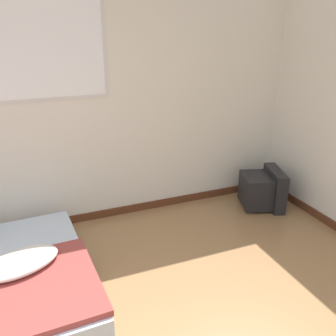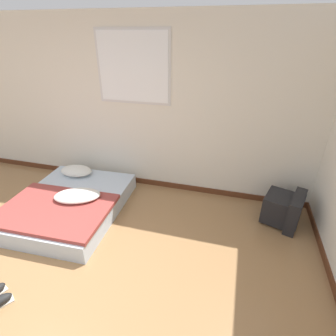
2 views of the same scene
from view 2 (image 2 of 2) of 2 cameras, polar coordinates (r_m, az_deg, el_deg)
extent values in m
cube|color=silver|center=(4.22, -10.82, 13.01)|extent=(8.35, 0.06, 2.60)
cube|color=#562D19|center=(4.66, -9.68, -2.19)|extent=(8.35, 0.02, 0.09)
cube|color=silver|center=(3.95, -7.63, 20.87)|extent=(1.10, 0.01, 1.01)
cube|color=white|center=(3.95, -7.66, 20.86)|extent=(1.03, 0.01, 0.94)
cube|color=silver|center=(4.06, -20.51, -7.44)|extent=(1.46, 1.77, 0.24)
ellipsoid|color=silver|center=(4.54, -19.34, -0.58)|extent=(0.53, 0.36, 0.14)
cube|color=#993D38|center=(3.78, -23.39, -8.30)|extent=(1.46, 1.05, 0.05)
ellipsoid|color=silver|center=(3.84, -19.15, -5.70)|extent=(0.72, 0.56, 0.11)
cube|color=black|center=(3.89, 22.64, -7.84)|extent=(0.43, 0.50, 0.37)
cube|color=black|center=(3.87, 25.94, -8.53)|extent=(0.29, 0.53, 0.47)
cube|color=#283342|center=(3.86, 27.00, -8.67)|extent=(0.14, 0.40, 0.33)
camera|label=1|loc=(1.89, -77.55, -1.57)|focal=40.00mm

